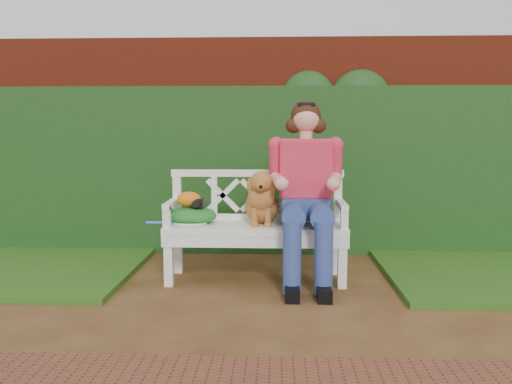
{
  "coord_description": "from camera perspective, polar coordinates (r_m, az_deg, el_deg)",
  "views": [
    {
      "loc": [
        0.16,
        -3.84,
        1.26
      ],
      "look_at": [
        -0.02,
        0.63,
        0.75
      ],
      "focal_mm": 38.0,
      "sensor_mm": 36.0,
      "label": 1
    }
  ],
  "objects": [
    {
      "name": "green_bag",
      "position": [
        4.59,
        -6.76,
        -2.44
      ],
      "size": [
        0.49,
        0.42,
        0.14
      ],
      "primitive_type": null,
      "rotation": [
        0.0,
        0.0,
        -0.28
      ],
      "color": "green",
      "rests_on": "garden_bench"
    },
    {
      "name": "ground",
      "position": [
        4.05,
        -0.11,
        -11.64
      ],
      "size": [
        60.0,
        60.0,
        0.0
      ],
      "primitive_type": "plane",
      "color": "#472B12"
    },
    {
      "name": "seated_woman",
      "position": [
        4.49,
        5.24,
        0.16
      ],
      "size": [
        0.86,
        1.01,
        1.53
      ],
      "primitive_type": null,
      "rotation": [
        0.0,
        0.0,
        0.27
      ],
      "color": "#FF537A",
      "rests_on": "ground"
    },
    {
      "name": "baseball_glove",
      "position": [
        4.57,
        -7.07,
        -0.76
      ],
      "size": [
        0.25,
        0.22,
        0.13
      ],
      "primitive_type": "ellipsoid",
      "rotation": [
        0.0,
        0.0,
        0.44
      ],
      "color": "orange",
      "rests_on": "green_bag"
    },
    {
      "name": "camera_item",
      "position": [
        4.55,
        -6.2,
        -1.15
      ],
      "size": [
        0.11,
        0.09,
        0.07
      ],
      "primitive_type": "cube",
      "rotation": [
        0.0,
        0.0,
        -0.05
      ],
      "color": "black",
      "rests_on": "green_bag"
    },
    {
      "name": "tennis_racket",
      "position": [
        4.55,
        -7.25,
        -3.25
      ],
      "size": [
        0.55,
        0.25,
        0.03
      ],
      "primitive_type": null,
      "rotation": [
        0.0,
        0.0,
        0.06
      ],
      "color": "silver",
      "rests_on": "garden_bench"
    },
    {
      "name": "garden_bench",
      "position": [
        4.59,
        -0.0,
        -6.34
      ],
      "size": [
        1.64,
        0.79,
        0.48
      ],
      "primitive_type": null,
      "rotation": [
        0.0,
        0.0,
        -0.13
      ],
      "color": "white",
      "rests_on": "ground"
    },
    {
      "name": "ivy_hedge",
      "position": [
        5.54,
        0.63,
        2.25
      ],
      "size": [
        10.0,
        0.18,
        1.7
      ],
      "primitive_type": "cube",
      "color": "#204917",
      "rests_on": "ground"
    },
    {
      "name": "dog",
      "position": [
        4.51,
        0.6,
        -0.52
      ],
      "size": [
        0.32,
        0.42,
        0.46
      ],
      "primitive_type": null,
      "rotation": [
        0.0,
        0.0,
        0.03
      ],
      "color": "#B26E4B",
      "rests_on": "garden_bench"
    },
    {
      "name": "brick_wall",
      "position": [
        5.75,
        0.7,
        4.9
      ],
      "size": [
        10.0,
        0.3,
        2.2
      ],
      "primitive_type": "cube",
      "color": "maroon",
      "rests_on": "ground"
    }
  ]
}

